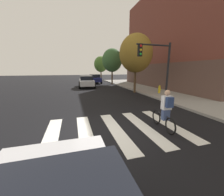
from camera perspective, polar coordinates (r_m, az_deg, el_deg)
ground_plane at (r=5.75m, az=-2.35°, el=-13.64°), size 120.00×120.00×0.00m
crosswalk_stripes at (r=5.85m, az=1.62°, el=-13.11°), size 5.57×3.86×0.01m
sedan_mid at (r=19.70m, az=-10.63°, el=6.86°), size 2.35×4.71×1.60m
sedan_far at (r=25.45m, az=-7.28°, el=8.08°), size 2.30×4.72×1.62m
cyclist at (r=5.97m, az=21.45°, el=-4.84°), size 0.38×1.71×1.69m
traffic_light_near at (r=9.74m, az=18.58°, el=13.54°), size 2.47×0.28×4.20m
fire_hydrant at (r=14.42m, az=19.20°, el=3.46°), size 0.33×0.22×0.78m
street_tree_near at (r=15.06m, az=9.93°, el=17.90°), size 3.41×3.41×6.07m
street_tree_mid at (r=23.18m, az=0.05°, el=15.46°), size 3.27×3.27×5.82m
street_tree_far at (r=31.46m, az=-4.68°, el=13.90°), size 3.01×3.01×5.35m
corner_building at (r=24.62m, az=33.91°, el=18.97°), size 15.68×18.09×12.77m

